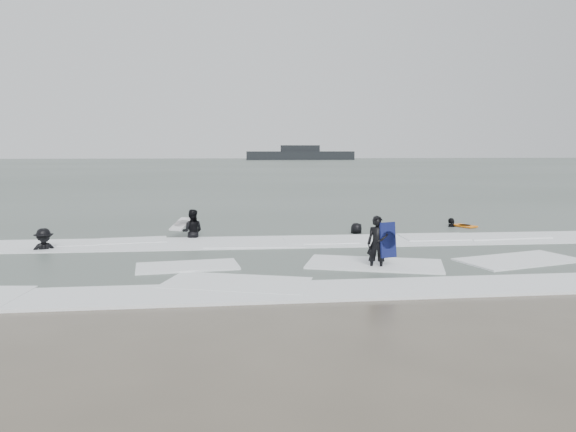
{
  "coord_description": "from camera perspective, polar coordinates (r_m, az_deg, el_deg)",
  "views": [
    {
      "loc": [
        -1.85,
        -13.15,
        3.33
      ],
      "look_at": [
        0.0,
        5.0,
        1.1
      ],
      "focal_mm": 35.0,
      "sensor_mm": 36.0,
      "label": 1
    }
  ],
  "objects": [
    {
      "name": "sea",
      "position": [
        93.23,
        -4.69,
        4.93
      ],
      "size": [
        320.0,
        320.0,
        0.0
      ],
      "primitive_type": "plane",
      "color": "#47544C",
      "rests_on": "ground"
    },
    {
      "name": "surfer_breaker",
      "position": [
        19.64,
        -23.51,
        -3.38
      ],
      "size": [
        1.2,
        1.0,
        1.62
      ],
      "primitive_type": "imported",
      "rotation": [
        0.0,
        0.0,
        0.45
      ],
      "color": "black",
      "rests_on": "ground"
    },
    {
      "name": "ground",
      "position": [
        13.69,
        2.14,
        -7.11
      ],
      "size": [
        320.0,
        320.0,
        0.0
      ],
      "primitive_type": "plane",
      "color": "brown",
      "rests_on": "ground"
    },
    {
      "name": "vessel_horizon",
      "position": [
        152.66,
        1.24,
        6.25
      ],
      "size": [
        28.9,
        5.16,
        3.92
      ],
      "color": "black",
      "rests_on": "ground"
    },
    {
      "name": "surfer_right_near",
      "position": [
        24.35,
        16.27,
        -1.17
      ],
      "size": [
        0.99,
        0.79,
        1.58
      ],
      "primitive_type": "imported",
      "rotation": [
        0.0,
        0.0,
        -2.62
      ],
      "color": "black",
      "rests_on": "ground"
    },
    {
      "name": "surf_foam",
      "position": [
        17.27,
        0.44,
        -4.01
      ],
      "size": [
        30.03,
        9.06,
        0.09
      ],
      "color": "white",
      "rests_on": "ground"
    },
    {
      "name": "surfer_wading",
      "position": [
        20.82,
        -9.69,
        -2.34
      ],
      "size": [
        0.86,
        0.7,
        1.65
      ],
      "primitive_type": "imported",
      "rotation": [
        0.0,
        0.0,
        3.04
      ],
      "color": "black",
      "rests_on": "ground"
    },
    {
      "name": "surfer_right_far",
      "position": [
        21.68,
        6.97,
        -1.92
      ],
      "size": [
        0.94,
        0.9,
        1.62
      ],
      "primitive_type": "imported",
      "rotation": [
        0.0,
        0.0,
        -2.44
      ],
      "color": "black",
      "rests_on": "ground"
    },
    {
      "name": "bodyboards",
      "position": [
        19.81,
        5.89,
        -1.29
      ],
      "size": [
        12.33,
        8.27,
        1.25
      ],
      "color": "#0E1444",
      "rests_on": "ground"
    },
    {
      "name": "surfer_centre",
      "position": [
        15.52,
        9.0,
        -5.5
      ],
      "size": [
        0.63,
        0.49,
        1.52
      ],
      "primitive_type": "imported",
      "rotation": [
        0.0,
        0.0,
        -0.24
      ],
      "color": "black",
      "rests_on": "ground"
    }
  ]
}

